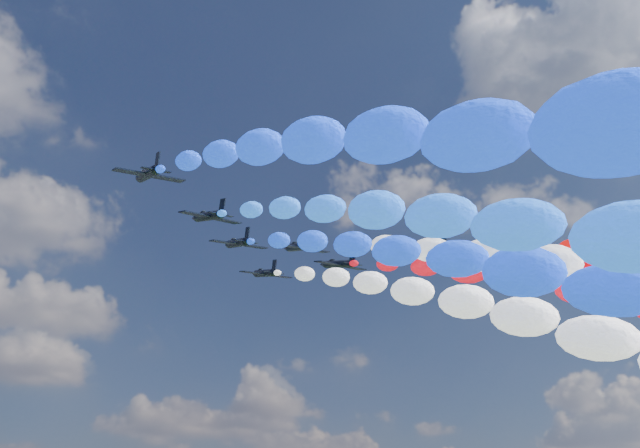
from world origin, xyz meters
TOP-DOWN VIEW (x-y plane):
  - jet_0 at (-30.09, -6.42)m, footprint 9.31×12.40m
  - trail_0 at (-30.09, -74.07)m, footprint 6.76×132.42m
  - jet_1 at (-17.89, 3.84)m, footprint 9.55×12.57m
  - trail_1 at (-17.89, -63.81)m, footprint 6.76×132.42m
  - jet_2 at (-9.65, 12.68)m, footprint 9.44×12.50m
  - trail_2 at (-9.65, -54.97)m, footprint 6.76×132.42m
  - jet_3 at (-0.44, 9.68)m, footprint 8.99×12.18m
  - jet_4 at (0.84, 25.14)m, footprint 9.37×12.45m
  - trail_4 at (0.84, -42.51)m, footprint 6.76×132.42m
  - jet_5 at (9.32, 14.57)m, footprint 9.34×12.43m
  - jet_6 at (18.75, 2.56)m, footprint 9.16×12.30m
  - jet_7 at (27.71, -4.89)m, footprint 8.87×12.09m

SIDE VIEW (x-z plane):
  - trail_0 at x=-30.09m, z-range 41.68..99.34m
  - trail_1 at x=-17.89m, z-range 41.68..99.34m
  - trail_2 at x=-9.65m, z-range 41.68..99.34m
  - trail_4 at x=0.84m, z-range 41.68..99.34m
  - jet_0 at x=-30.09m, z-range 94.49..99.85m
  - jet_1 at x=-17.89m, z-range 94.49..99.85m
  - jet_2 at x=-9.65m, z-range 94.49..99.85m
  - jet_3 at x=-0.44m, z-range 94.49..99.85m
  - jet_4 at x=0.84m, z-range 94.49..99.85m
  - jet_5 at x=9.32m, z-range 94.49..99.85m
  - jet_6 at x=18.75m, z-range 94.49..99.85m
  - jet_7 at x=27.71m, z-range 94.49..99.85m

